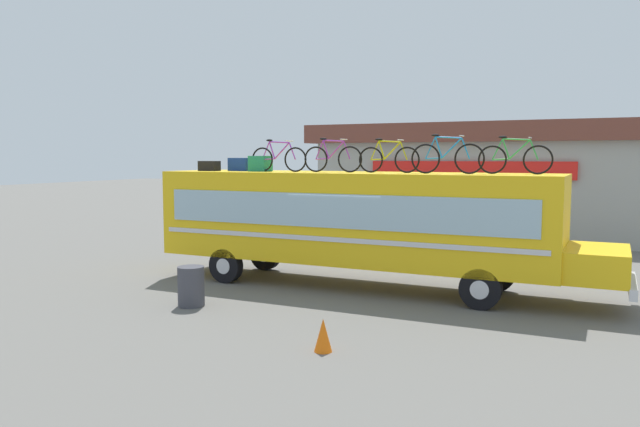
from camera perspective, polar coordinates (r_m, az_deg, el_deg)
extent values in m
plane|color=#605E59|center=(16.53, 2.93, -6.72)|extent=(120.00, 120.00, 0.00)
cube|color=yellow|center=(16.25, 2.96, -0.27)|extent=(10.57, 2.40, 2.32)
cube|color=yellow|center=(15.12, 24.29, -4.26)|extent=(1.32, 2.20, 0.70)
cube|color=#99B7C6|center=(15.12, 1.19, 0.24)|extent=(9.73, 0.04, 0.84)
cube|color=#99B7C6|center=(17.35, 4.51, 0.88)|extent=(9.73, 0.04, 0.84)
cube|color=silver|center=(15.19, 1.18, -2.42)|extent=(10.15, 0.03, 0.12)
cube|color=silver|center=(17.42, 4.49, -1.44)|extent=(10.15, 0.03, 0.12)
cube|color=silver|center=(15.20, 26.96, -5.97)|extent=(0.16, 2.28, 0.24)
cylinder|color=black|center=(14.42, 14.65, -6.76)|extent=(0.94, 0.28, 0.94)
cylinder|color=silver|center=(14.42, 14.65, -6.76)|extent=(0.42, 0.30, 0.42)
cylinder|color=black|center=(16.47, 16.07, -5.30)|extent=(0.94, 0.28, 0.94)
cylinder|color=silver|center=(16.47, 16.07, -5.30)|extent=(0.42, 0.30, 0.42)
cylinder|color=black|center=(17.07, -8.71, -4.78)|extent=(0.94, 0.28, 0.94)
cylinder|color=silver|center=(17.07, -8.71, -4.78)|extent=(0.42, 0.30, 0.42)
cylinder|color=black|center=(18.83, -5.07, -3.79)|extent=(0.94, 0.28, 0.94)
cylinder|color=silver|center=(18.83, -5.07, -3.79)|extent=(0.42, 0.30, 0.42)
cube|color=black|center=(18.09, -10.22, 4.36)|extent=(0.57, 0.34, 0.29)
cube|color=#193899|center=(17.99, -7.38, 4.54)|extent=(0.61, 0.41, 0.38)
cube|color=#1E7F66|center=(17.33, -5.55, 4.62)|extent=(0.53, 0.48, 0.43)
torus|color=black|center=(17.06, -5.36, 5.01)|extent=(0.67, 0.04, 0.67)
torus|color=black|center=(16.55, -2.30, 5.02)|extent=(0.67, 0.04, 0.67)
cylinder|color=purple|center=(16.90, -4.46, 5.86)|extent=(0.20, 0.04, 0.47)
cylinder|color=purple|center=(16.75, -3.55, 5.82)|extent=(0.48, 0.04, 0.46)
cylinder|color=purple|center=(16.79, -3.80, 6.61)|extent=(0.62, 0.04, 0.07)
cylinder|color=purple|center=(16.96, -4.79, 5.04)|extent=(0.39, 0.03, 0.05)
cylinder|color=purple|center=(17.00, -5.04, 5.82)|extent=(0.25, 0.03, 0.49)
cylinder|color=purple|center=(16.60, -2.58, 5.79)|extent=(0.21, 0.03, 0.46)
cylinder|color=silver|center=(16.65, -2.87, 6.74)|extent=(0.03, 0.44, 0.03)
ellipsoid|color=black|center=(16.95, -4.71, 6.78)|extent=(0.20, 0.08, 0.06)
torus|color=black|center=(16.46, -0.38, 5.05)|extent=(0.69, 0.04, 0.69)
torus|color=black|center=(16.05, 2.79, 5.04)|extent=(0.69, 0.04, 0.69)
cylinder|color=purple|center=(16.33, 0.55, 5.96)|extent=(0.19, 0.04, 0.49)
cylinder|color=purple|center=(16.21, 1.50, 5.91)|extent=(0.46, 0.04, 0.47)
cylinder|color=purple|center=(16.25, 1.25, 6.75)|extent=(0.59, 0.04, 0.07)
cylinder|color=purple|center=(16.38, 0.21, 5.09)|extent=(0.37, 0.03, 0.05)
cylinder|color=purple|center=(16.41, -0.04, 5.92)|extent=(0.24, 0.03, 0.51)
cylinder|color=purple|center=(16.09, 2.50, 5.87)|extent=(0.21, 0.03, 0.48)
cylinder|color=silver|center=(16.13, 2.21, 6.88)|extent=(0.03, 0.44, 0.03)
ellipsoid|color=black|center=(16.37, 0.30, 6.94)|extent=(0.20, 0.08, 0.06)
torus|color=black|center=(15.95, 4.74, 4.98)|extent=(0.66, 0.04, 0.66)
torus|color=black|center=(15.63, 8.07, 4.94)|extent=(0.66, 0.04, 0.66)
cylinder|color=#B2B20C|center=(15.85, 5.73, 5.88)|extent=(0.19, 0.04, 0.47)
cylinder|color=#B2B20C|center=(15.75, 6.73, 5.81)|extent=(0.45, 0.04, 0.45)
cylinder|color=#B2B20C|center=(15.78, 6.47, 6.65)|extent=(0.58, 0.04, 0.07)
cylinder|color=#B2B20C|center=(15.88, 5.36, 5.01)|extent=(0.37, 0.03, 0.05)
cylinder|color=#B2B20C|center=(15.91, 5.10, 5.84)|extent=(0.24, 0.03, 0.49)
cylinder|color=#B2B20C|center=(15.66, 7.77, 5.77)|extent=(0.20, 0.03, 0.46)
cylinder|color=silver|center=(15.69, 7.48, 6.77)|extent=(0.03, 0.44, 0.03)
ellipsoid|color=black|center=(15.88, 5.48, 6.85)|extent=(0.20, 0.08, 0.06)
torus|color=black|center=(15.23, 9.76, 5.02)|extent=(0.72, 0.04, 0.72)
torus|color=black|center=(14.98, 13.68, 4.94)|extent=(0.72, 0.04, 0.72)
cylinder|color=#197FDB|center=(15.15, 10.94, 6.03)|extent=(0.20, 0.04, 0.52)
cylinder|color=#197FDB|center=(15.07, 12.11, 5.95)|extent=(0.49, 0.04, 0.50)
cylinder|color=#197FDB|center=(15.10, 11.81, 6.92)|extent=(0.64, 0.04, 0.07)
cylinder|color=#197FDB|center=(15.18, 10.49, 5.05)|extent=(0.40, 0.03, 0.05)
cylinder|color=#197FDB|center=(15.20, 10.20, 6.01)|extent=(0.26, 0.03, 0.54)
cylinder|color=#197FDB|center=(15.00, 13.34, 5.89)|extent=(0.22, 0.03, 0.50)
cylinder|color=silver|center=(15.03, 13.00, 7.03)|extent=(0.03, 0.44, 0.03)
ellipsoid|color=black|center=(15.18, 10.64, 7.14)|extent=(0.20, 0.08, 0.06)
torus|color=black|center=(15.26, 15.67, 4.82)|extent=(0.68, 0.04, 0.68)
torus|color=black|center=(15.12, 19.54, 4.71)|extent=(0.68, 0.04, 0.68)
cylinder|color=green|center=(15.21, 16.85, 5.76)|extent=(0.20, 0.04, 0.48)
cylinder|color=green|center=(15.17, 18.01, 5.67)|extent=(0.48, 0.04, 0.47)
cylinder|color=green|center=(15.18, 17.73, 6.57)|extent=(0.62, 0.04, 0.07)
cylinder|color=green|center=(15.23, 16.40, 4.84)|extent=(0.39, 0.03, 0.05)
cylinder|color=green|center=(15.24, 16.12, 5.74)|extent=(0.25, 0.03, 0.50)
cylinder|color=green|center=(15.13, 19.22, 5.60)|extent=(0.22, 0.03, 0.47)
cylinder|color=silver|center=(15.14, 18.90, 6.67)|extent=(0.03, 0.44, 0.03)
ellipsoid|color=black|center=(15.23, 16.57, 6.80)|extent=(0.20, 0.08, 0.06)
cube|color=#9E9E99|center=(29.22, 15.13, 2.33)|extent=(13.52, 7.51, 4.03)
cube|color=brown|center=(29.20, 15.24, 7.07)|extent=(14.60, 8.11, 0.80)
cube|color=red|center=(25.41, 13.58, 3.94)|extent=(8.11, 0.16, 0.70)
cylinder|color=#3F3F47|center=(14.57, -11.86, -6.62)|extent=(0.61, 0.61, 0.92)
cone|color=orange|center=(11.07, 0.29, -11.20)|extent=(0.32, 0.32, 0.60)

